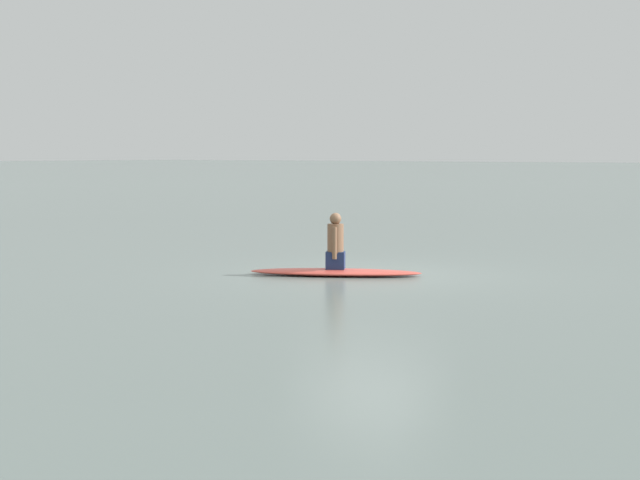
% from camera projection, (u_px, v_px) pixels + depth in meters
% --- Properties ---
extents(ground_plane, '(400.00, 400.00, 0.00)m').
position_uv_depth(ground_plane, '(370.00, 275.00, 17.96)').
color(ground_plane, slate).
extents(surfboard, '(3.14, 2.15, 0.12)m').
position_uv_depth(surfboard, '(335.00, 272.00, 17.90)').
color(surfboard, '#D84C3F').
rests_on(surfboard, ground).
extents(person_paddler, '(0.43, 0.43, 1.03)m').
position_uv_depth(person_paddler, '(335.00, 244.00, 17.85)').
color(person_paddler, navy).
rests_on(person_paddler, surfboard).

